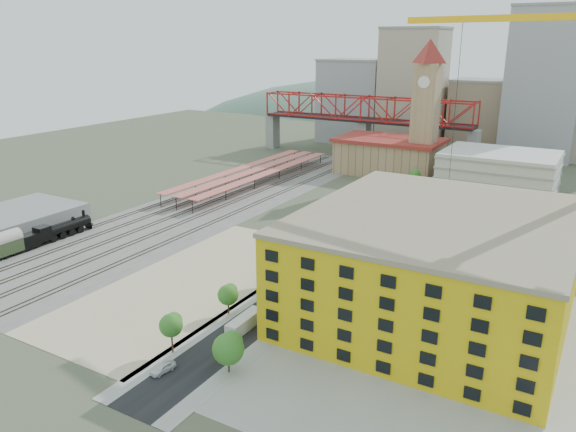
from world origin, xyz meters
The scene contains 31 objects.
ground centered at (0.00, 0.00, 0.00)m, with size 400.00×400.00×0.00m, color #474C38.
ballast_strip centered at (-36.00, 17.50, 0.03)m, with size 36.00×165.00×0.06m, color #605E59.
dirt_lot centered at (-4.00, -31.50, 0.03)m, with size 28.00×67.00×0.06m, color tan.
street_asphalt centered at (16.00, 15.00, 0.03)m, with size 12.00×170.00×0.06m, color black.
sidewalk_west centered at (10.50, 15.00, 0.02)m, with size 3.00×170.00×0.04m, color gray.
sidewalk_east centered at (21.50, 15.00, 0.02)m, with size 3.00×170.00×0.04m, color gray.
construction_pad centered at (45.00, -20.00, 0.03)m, with size 50.00×90.00×0.06m, color gray.
rail_tracks centered at (-37.80, 17.50, 0.15)m, with size 26.56×160.00×0.18m.
platform_canopies centered at (-41.00, 45.00, 3.99)m, with size 16.00×80.00×4.12m.
station_hall centered at (-5.00, 82.00, 6.67)m, with size 38.00×24.00×13.10m.
clock_tower centered at (8.00, 79.99, 28.70)m, with size 12.00×12.00×52.00m.
parking_garage centered at (36.00, 70.00, 7.00)m, with size 34.00×26.00×14.00m, color silver.
truss_bridge centered at (-25.00, 105.00, 18.86)m, with size 94.00×9.60×25.60m.
construction_building centered at (42.00, -20.00, 9.41)m, with size 44.60×50.60×18.80m.
warehouse centered at (-66.00, -30.00, 2.50)m, with size 22.00×32.00×5.00m, color gray.
street_trees centered at (16.00, 5.00, 0.00)m, with size 15.40×124.40×8.00m.
skyline centered at (7.47, 142.31, 22.81)m, with size 133.00×46.00×60.00m.
distant_hills centered at (45.28, 260.00, -79.54)m, with size 647.00×264.00×227.00m.
locomotive centered at (-50.00, -29.47, 2.19)m, with size 3.05×23.52×5.88m.
site_trailer_a centered at (16.00, -42.87, 1.18)m, with size 2.27×8.64×2.36m, color silver.
site_trailer_b centered at (16.00, -30.78, 1.41)m, with size 2.71×10.29×2.82m, color silver.
site_trailer_c centered at (16.00, -10.46, 1.33)m, with size 2.55×9.70×2.65m, color silver.
site_trailer_d centered at (16.00, -4.17, 1.24)m, with size 2.39×9.08×2.48m, color silver.
car_0 centered at (13.00, -60.00, 0.71)m, with size 1.68×4.18×1.42m, color silver.
car_1 centered at (13.00, -29.42, 0.77)m, with size 1.63×4.66×1.54m, color #9A9B9F.
car_2 centered at (13.00, -12.23, 0.68)m, with size 2.27×4.93×1.37m, color black.
car_3 centered at (13.00, 18.15, 0.69)m, with size 1.93×4.76×1.38m, color #1B2350.
car_4 centered at (19.00, -38.64, 0.78)m, with size 1.84×4.57×1.56m, color white.
car_5 centered at (19.00, -18.28, 0.71)m, with size 1.51×4.32×1.42m, color #98989D.
car_6 centered at (19.00, 5.76, 0.79)m, with size 2.62×5.69×1.58m, color black.
car_7 centered at (19.00, 25.39, 0.75)m, with size 2.10×5.16×1.50m, color navy.
Camera 1 is at (65.99, -113.54, 47.46)m, focal length 35.00 mm.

